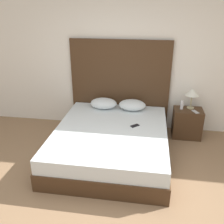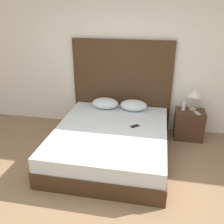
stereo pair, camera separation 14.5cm
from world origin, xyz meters
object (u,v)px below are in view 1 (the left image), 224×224
Objects in this scene: phone_on_bed at (135,126)px; table_lamp at (192,93)px; bed at (111,142)px; nightstand at (187,123)px; phone_on_nightstand at (195,112)px.

phone_on_bed is 1.29m from table_lamp.
nightstand is (1.32, 0.84, 0.04)m from bed.
table_lamp is (1.36, 0.92, 0.62)m from bed.
nightstand is 1.46× the size of table_lamp.
table_lamp is at bearing 34.16° from bed.
phone_on_nightstand reaches higher than phone_on_bed.
bed is 1.75m from table_lamp.
table_lamp is at bearing 65.03° from nightstand.
nightstand is at bearing 32.61° from bed.
bed is 12.95× the size of phone_on_nightstand.
phone_on_bed is at bearing -144.01° from nightstand.
phone_on_bed is at bearing -150.52° from phone_on_nightstand.
bed is at bearing -145.84° from table_lamp.
nightstand is at bearing 137.64° from phone_on_nightstand.
table_lamp is at bearing 37.85° from phone_on_bed.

